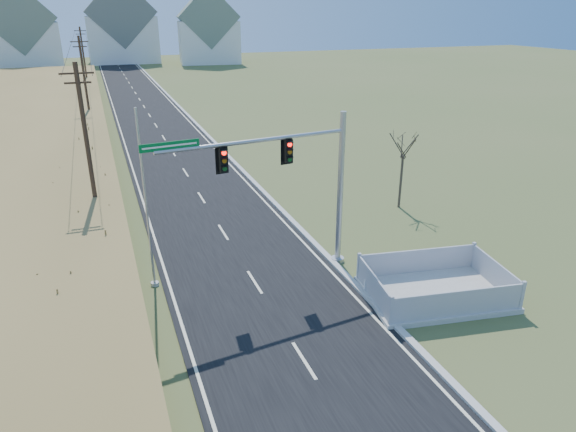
% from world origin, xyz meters
% --- Properties ---
extents(ground, '(260.00, 260.00, 0.00)m').
position_xyz_m(ground, '(0.00, 0.00, 0.00)').
color(ground, '#4C5A2B').
rests_on(ground, ground).
extents(road, '(8.00, 180.00, 0.06)m').
position_xyz_m(road, '(0.00, 50.00, 0.03)').
color(road, black).
rests_on(road, ground).
extents(curb, '(0.30, 180.00, 0.18)m').
position_xyz_m(curb, '(4.15, 50.00, 0.09)').
color(curb, '#B2AFA8').
rests_on(curb, ground).
extents(utility_pole_near, '(1.80, 0.26, 9.00)m').
position_xyz_m(utility_pole_near, '(-6.50, 15.00, 4.68)').
color(utility_pole_near, '#422D1E').
rests_on(utility_pole_near, ground).
extents(utility_pole_mid, '(1.80, 0.26, 9.00)m').
position_xyz_m(utility_pole_mid, '(-6.50, 45.00, 4.68)').
color(utility_pole_mid, '#422D1E').
rests_on(utility_pole_mid, ground).
extents(utility_pole_far, '(1.80, 0.26, 9.00)m').
position_xyz_m(utility_pole_far, '(-6.50, 75.00, 4.68)').
color(utility_pole_far, '#422D1E').
rests_on(utility_pole_far, ground).
extents(condo_nnw, '(14.93, 11.17, 17.03)m').
position_xyz_m(condo_nnw, '(-18.00, 108.00, 6.94)').
color(condo_nnw, white).
rests_on(condo_nnw, ground).
extents(condo_n, '(15.27, 10.20, 18.54)m').
position_xyz_m(condo_n, '(2.00, 112.00, 7.61)').
color(condo_n, white).
rests_on(condo_n, ground).
extents(condo_ne, '(14.12, 10.51, 16.52)m').
position_xyz_m(condo_ne, '(20.00, 104.00, 6.84)').
color(condo_ne, white).
rests_on(condo_ne, ground).
extents(traffic_signal_mast, '(9.28, 1.42, 7.44)m').
position_xyz_m(traffic_signal_mast, '(2.63, 4.43, 4.54)').
color(traffic_signal_mast, '#9EA0A5').
rests_on(traffic_signal_mast, ground).
extents(fence_enclosure, '(6.53, 4.94, 1.36)m').
position_xyz_m(fence_enclosure, '(7.00, 0.15, 0.27)').
color(fence_enclosure, '#B7B5AD').
rests_on(fence_enclosure, ground).
extents(open_sign, '(0.54, 0.14, 0.67)m').
position_xyz_m(open_sign, '(4.50, 1.46, 0.36)').
color(open_sign, white).
rests_on(open_sign, ground).
extents(flagpole, '(0.36, 0.36, 8.04)m').
position_xyz_m(flagpole, '(-4.30, 5.39, 3.21)').
color(flagpole, '#B7B5AD').
rests_on(flagpole, ground).
extents(bare_tree, '(1.91, 1.91, 5.07)m').
position_xyz_m(bare_tree, '(11.38, 10.10, 4.09)').
color(bare_tree, '#4C3F33').
rests_on(bare_tree, ground).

